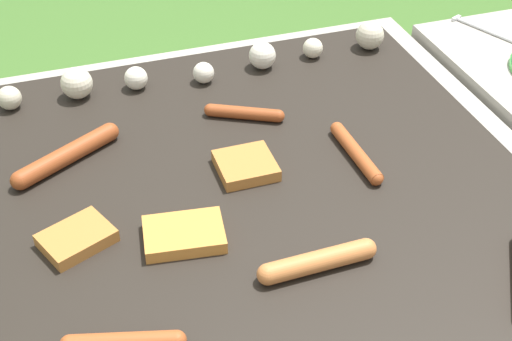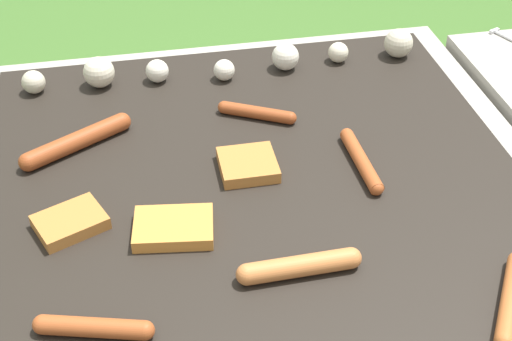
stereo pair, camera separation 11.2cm
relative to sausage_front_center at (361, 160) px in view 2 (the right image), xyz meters
The scene contains 11 objects.
grill 0.28m from the sausage_front_center, behind, with size 0.97×0.97×0.42m.
sausage_front_center is the anchor object (origin of this frame).
sausage_front_left 0.34m from the sausage_front_center, 72.79° to the right, with size 0.11×0.15×0.03m.
sausage_back_right 0.51m from the sausage_front_center, 148.42° to the right, with size 0.15×0.06×0.03m.
sausage_mid_right 0.27m from the sausage_front_center, 125.96° to the right, with size 0.18×0.03×0.03m.
sausage_back_center 0.22m from the sausage_front_center, 129.35° to the left, with size 0.13×0.08×0.02m.
sausage_front_right 0.47m from the sausage_front_center, 163.13° to the left, with size 0.18×0.12×0.03m.
bread_slice_left 0.33m from the sausage_front_center, 162.38° to the right, with size 0.12×0.10×0.02m.
bread_slice_center 0.47m from the sausage_front_center, behind, with size 0.12×0.11×0.02m.
bread_slice_right 0.18m from the sausage_front_center, behind, with size 0.09×0.09×0.02m.
mushroom_row 0.37m from the sausage_front_center, 115.03° to the left, with size 0.76×0.07×0.06m.
Camera 2 is at (-0.17, -0.86, 1.13)m, focal length 50.00 mm.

